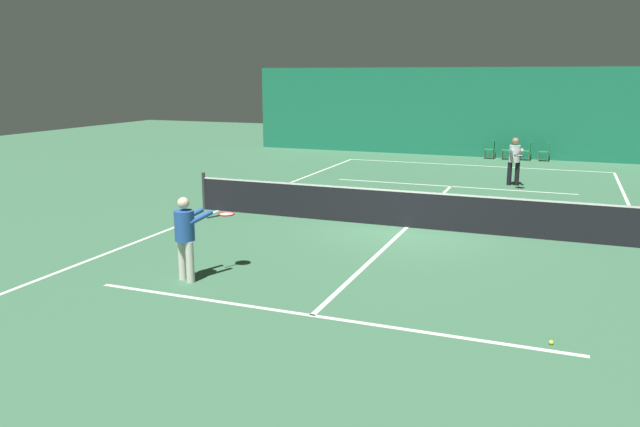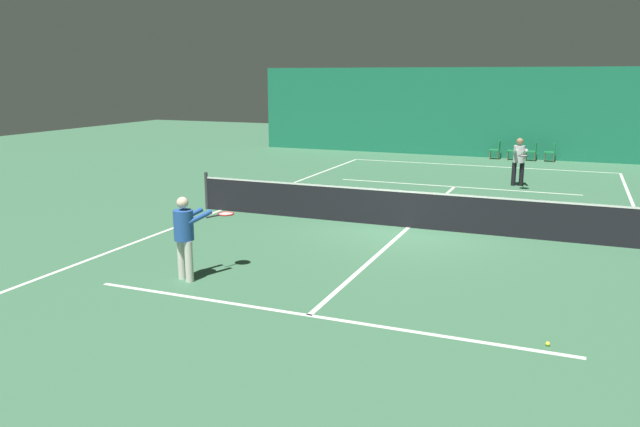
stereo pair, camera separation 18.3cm
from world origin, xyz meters
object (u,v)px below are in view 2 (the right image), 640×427
Objects in this scene: courtside_chair_0 at (496,149)px; courtside_chair_2 at (533,150)px; tennis_net at (409,208)px; courtside_chair_1 at (514,149)px; player_far at (519,158)px; tennis_ball at (548,344)px; player_near at (186,232)px; courtside_chair_3 at (552,151)px.

courtside_chair_0 is 1.59m from courtside_chair_2.
courtside_chair_2 is at bearing 82.03° from tennis_net.
courtside_chair_1 is 1.00× the size of courtside_chair_2.
player_far is 1.98× the size of courtside_chair_0.
courtside_chair_2 is (0.03, 7.00, -0.48)m from player_far.
tennis_ball is (3.18, -20.59, -0.45)m from courtside_chair_0.
courtside_chair_0 is at bearing 13.14° from player_near.
player_far reaches higher than courtside_chair_0.
player_near is 20.80m from courtside_chair_3.
player_near reaches higher than courtside_chair_1.
player_far is 7.05m from courtside_chair_1.
player_near is 20.60m from courtside_chair_2.
courtside_chair_3 reaches higher than tennis_ball.
courtside_chair_2 is at bearing 90.00° from courtside_chair_0.
courtside_chair_0 is (-1.56, 7.00, -0.48)m from player_far.
courtside_chair_0 is at bearing -90.00° from courtside_chair_2.
player_far is 13.72m from tennis_ball.
courtside_chair_0 is (3.27, 20.02, -0.45)m from player_near.
courtside_chair_0 is at bearing 179.84° from player_far.
player_far is 7.06m from courtside_chair_3.
courtside_chair_3 is (2.38, 0.00, 0.00)m from courtside_chair_0.
player_far is 1.98× the size of courtside_chair_2.
tennis_ball is at bearing 8.79° from courtside_chair_0.
player_far is 1.98× the size of courtside_chair_1.
player_far is at bearing -0.25° from courtside_chair_2.
courtside_chair_1 and courtside_chair_2 have the same top height.
player_near is at bearing -15.75° from courtside_chair_3.
courtside_chair_3 is (2.81, 14.42, -0.03)m from tennis_net.
courtside_chair_1 is (1.23, 14.42, -0.03)m from tennis_net.
player_far is at bearing 75.00° from tennis_net.
courtside_chair_3 is 12.73× the size of tennis_ball.
courtside_chair_0 is (0.43, 14.42, -0.03)m from tennis_net.
tennis_net is 14.43m from courtside_chair_0.
courtside_chair_1 is (-0.76, 7.00, -0.48)m from player_far.
tennis_ball is at bearing 2.24° from courtside_chair_3.
player_near is 0.96× the size of player_far.
courtside_chair_2 and courtside_chair_3 have the same top height.
tennis_net reaches higher than courtside_chair_3.
player_near is 1.90× the size of courtside_chair_3.
player_near is 1.90× the size of courtside_chair_0.
courtside_chair_0 is 1.00× the size of courtside_chair_2.
courtside_chair_1 is at bearing -90.00° from courtside_chair_3.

